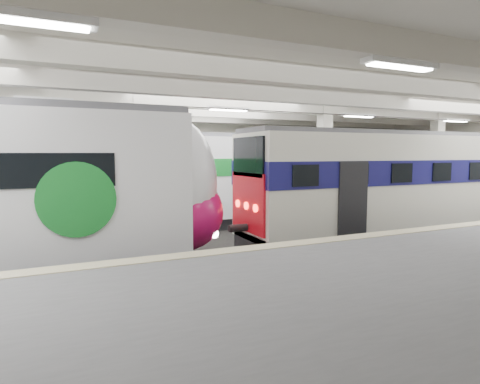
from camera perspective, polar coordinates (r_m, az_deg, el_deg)
name	(u,v)px	position (r m, az deg, el deg)	size (l,w,h in m)	color
station_hall	(281,157)	(11.38, 5.79, 5.05)	(36.00, 24.00, 5.75)	black
older_rer	(392,183)	(16.50, 20.75, 1.14)	(12.45, 2.75, 4.15)	silver
far_train	(126,181)	(17.29, -15.87, 1.48)	(13.13, 2.75, 4.22)	white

